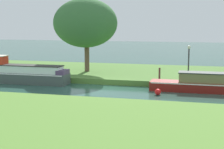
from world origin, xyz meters
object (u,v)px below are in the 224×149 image
mooring_post_near (159,74)px  channel_buoy (158,92)px  slate_barge (17,74)px  lamp_post (189,58)px  willow_tree_left (85,23)px

mooring_post_near → channel_buoy: bearing=-84.1°
slate_barge → mooring_post_near: bearing=8.4°
lamp_post → mooring_post_near: lamp_post is taller
willow_tree_left → lamp_post: size_ratio=2.44×
slate_barge → lamp_post: (12.39, 2.31, 1.32)m
willow_tree_left → lamp_post: willow_tree_left is taller
slate_barge → willow_tree_left: willow_tree_left is taller
slate_barge → lamp_post: 12.67m
mooring_post_near → channel_buoy: size_ratio=2.26×
channel_buoy → willow_tree_left: bearing=138.8°
lamp_post → slate_barge: bearing=-169.4°
willow_tree_left → channel_buoy: (6.83, -5.98, -4.22)m
slate_barge → channel_buoy: size_ratio=21.03×
willow_tree_left → lamp_post: 8.98m
mooring_post_near → willow_tree_left: bearing=158.1°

